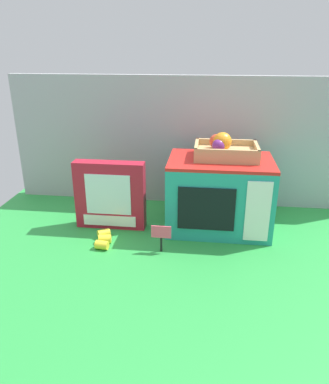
{
  "coord_description": "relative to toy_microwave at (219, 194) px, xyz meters",
  "views": [
    {
      "loc": [
        0.08,
        -1.33,
        0.68
      ],
      "look_at": [
        -0.09,
        0.0,
        0.15
      ],
      "focal_mm": 34.67,
      "sensor_mm": 36.0,
      "label": 1
    }
  ],
  "objects": [
    {
      "name": "toy_microwave",
      "position": [
        0.0,
        0.0,
        0.0
      ],
      "size": [
        0.39,
        0.28,
        0.28
      ],
      "color": "teal",
      "rests_on": "ground"
    },
    {
      "name": "loose_toy_banana",
      "position": [
        -0.42,
        -0.19,
        -0.12
      ],
      "size": [
        0.07,
        0.13,
        0.03
      ],
      "color": "yellow",
      "rests_on": "ground"
    },
    {
      "name": "price_sign",
      "position": [
        -0.2,
        -0.22,
        -0.07
      ],
      "size": [
        0.07,
        0.01,
        0.1
      ],
      "color": "black",
      "rests_on": "ground"
    },
    {
      "name": "cookie_set_box",
      "position": [
        -0.42,
        -0.05,
        -0.01
      ],
      "size": [
        0.27,
        0.06,
        0.27
      ],
      "color": "#B2192D",
      "rests_on": "ground"
    },
    {
      "name": "food_groups_crate",
      "position": [
        0.01,
        0.02,
        0.17
      ],
      "size": [
        0.24,
        0.17,
        0.1
      ],
      "color": "tan",
      "rests_on": "toy_microwave"
    },
    {
      "name": "display_back_panel",
      "position": [
        -0.12,
        0.25,
        0.14
      ],
      "size": [
        1.61,
        0.03,
        0.57
      ],
      "primitive_type": "cube",
      "color": "#A0A3A8",
      "rests_on": "ground"
    },
    {
      "name": "ground_plane",
      "position": [
        -0.12,
        -0.03,
        -0.14
      ],
      "size": [
        1.7,
        1.7,
        0.0
      ],
      "primitive_type": "plane",
      "color": "green",
      "rests_on": "ground"
    }
  ]
}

